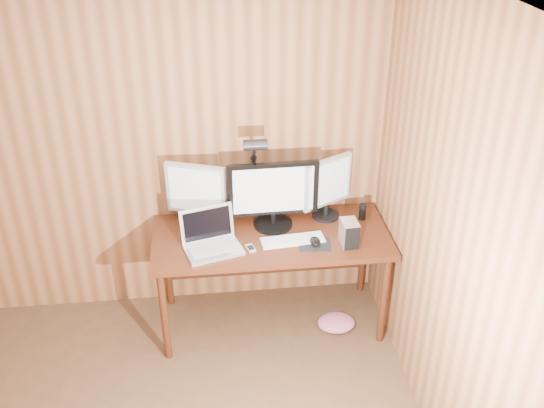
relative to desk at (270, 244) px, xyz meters
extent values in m
plane|color=silver|center=(-0.93, -1.70, 1.87)|extent=(4.00, 4.00, 0.00)
plane|color=#925935|center=(-0.93, 0.30, 0.62)|extent=(4.00, 0.00, 4.00)
plane|color=#925935|center=(0.82, -1.70, 0.62)|extent=(0.00, 4.00, 4.00)
cube|color=#421C0D|center=(0.00, -0.07, 0.10)|extent=(1.60, 0.70, 0.04)
cube|color=#421C0D|center=(0.00, 0.25, -0.17)|extent=(1.48, 0.02, 0.51)
cylinder|color=#421C0D|center=(-0.74, -0.36, -0.27)|extent=(0.05, 0.05, 0.71)
cylinder|color=#421C0D|center=(-0.74, 0.22, -0.27)|extent=(0.05, 0.05, 0.71)
cylinder|color=#421C0D|center=(0.74, -0.36, -0.27)|extent=(0.05, 0.05, 0.71)
cylinder|color=#421C0D|center=(0.74, 0.22, -0.27)|extent=(0.05, 0.05, 0.71)
cylinder|color=black|center=(0.03, 0.05, 0.13)|extent=(0.27, 0.27, 0.02)
cylinder|color=black|center=(0.03, 0.05, 0.18)|extent=(0.04, 0.04, 0.08)
cube|color=black|center=(0.03, 0.05, 0.41)|extent=(0.62, 0.05, 0.38)
cube|color=silver|center=(0.03, 0.03, 0.41)|extent=(0.54, 0.02, 0.33)
cylinder|color=black|center=(-0.49, 0.11, 0.13)|extent=(0.20, 0.20, 0.02)
cylinder|color=black|center=(-0.49, 0.11, 0.19)|extent=(0.04, 0.04, 0.09)
cube|color=silver|center=(-0.49, 0.11, 0.41)|extent=(0.40, 0.18, 0.36)
cube|color=silver|center=(-0.50, 0.09, 0.41)|extent=(0.34, 0.13, 0.31)
cylinder|color=black|center=(0.41, 0.12, 0.13)|extent=(0.19, 0.19, 0.02)
cylinder|color=black|center=(0.41, 0.12, 0.18)|extent=(0.04, 0.04, 0.08)
cube|color=silver|center=(0.41, 0.12, 0.40)|extent=(0.37, 0.23, 0.35)
cube|color=silver|center=(0.42, 0.11, 0.40)|extent=(0.31, 0.18, 0.30)
cube|color=silver|center=(-0.39, -0.22, 0.13)|extent=(0.41, 0.33, 0.02)
cube|color=silver|center=(-0.43, -0.10, 0.26)|extent=(0.36, 0.15, 0.24)
cube|color=black|center=(-0.43, -0.10, 0.26)|extent=(0.31, 0.12, 0.20)
cube|color=#B2B2B7|center=(-0.39, -0.22, 0.14)|extent=(0.33, 0.23, 0.00)
cube|color=white|center=(0.13, -0.17, 0.13)|extent=(0.43, 0.17, 0.02)
cube|color=white|center=(0.13, -0.17, 0.14)|extent=(0.40, 0.14, 0.00)
cube|color=black|center=(0.28, -0.22, 0.12)|extent=(0.23, 0.19, 0.00)
ellipsoid|color=black|center=(0.28, -0.22, 0.14)|extent=(0.09, 0.12, 0.04)
cube|color=silver|center=(0.50, -0.23, 0.21)|extent=(0.11, 0.15, 0.17)
cube|color=black|center=(0.50, -0.31, 0.21)|extent=(0.10, 0.01, 0.16)
cube|color=silver|center=(-0.15, -0.23, 0.13)|extent=(0.07, 0.10, 0.01)
cube|color=black|center=(-0.15, -0.23, 0.13)|extent=(0.05, 0.06, 0.00)
cylinder|color=black|center=(0.66, 0.06, 0.18)|extent=(0.05, 0.05, 0.12)
cube|color=black|center=(-0.09, 0.24, 0.11)|extent=(0.05, 0.06, 0.06)
cylinder|color=black|center=(-0.09, 0.24, 0.34)|extent=(0.03, 0.03, 0.44)
sphere|color=black|center=(-0.09, 0.24, 0.56)|extent=(0.05, 0.05, 0.05)
cylinder|color=black|center=(-0.09, 0.17, 0.64)|extent=(0.02, 0.15, 0.18)
cylinder|color=black|center=(-0.09, 0.08, 0.72)|extent=(0.16, 0.07, 0.07)
camera|label=1|loc=(-0.39, -3.50, 2.35)|focal=40.00mm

